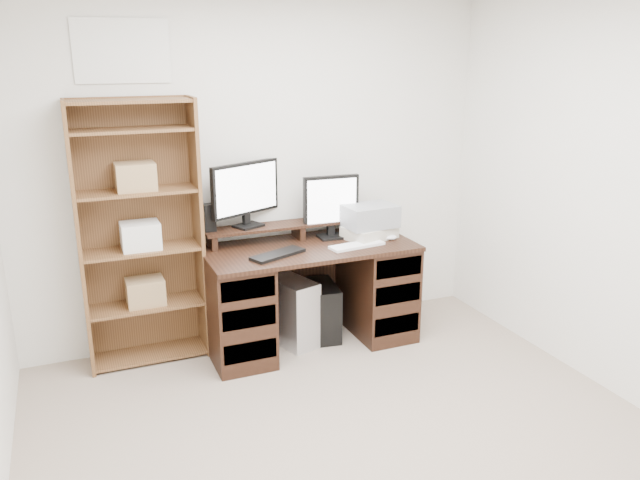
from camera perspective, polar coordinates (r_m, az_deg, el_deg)
room at (r=2.79m, az=6.78°, el=-0.45°), size 3.54×4.04×2.54m
desk at (r=4.57m, az=-1.03°, el=-4.83°), size 1.50×0.70×0.75m
riser_shelf at (r=4.61m, az=-2.00°, el=1.31°), size 1.40×0.22×0.12m
monitor_wide at (r=4.46m, az=-6.82°, el=4.46°), size 0.55×0.27×0.46m
monitor_small at (r=4.59m, az=1.02°, el=3.30°), size 0.42×0.17×0.46m
speaker at (r=4.42m, az=-10.06°, el=2.04°), size 0.08×0.08×0.19m
keyboard_black at (r=4.23m, az=-3.88°, el=-1.33°), size 0.42×0.28×0.02m
keyboard_white at (r=4.43m, az=3.40°, el=-0.49°), size 0.42×0.17×0.02m
mouse at (r=4.61m, az=6.52°, el=0.23°), size 0.11×0.09×0.04m
printer at (r=4.63m, az=4.54°, el=0.72°), size 0.42×0.36×0.09m
basket at (r=4.60m, az=4.57°, el=2.22°), size 0.39×0.30×0.16m
tower_silver at (r=4.64m, az=-2.91°, el=-6.38°), size 0.36×0.54×0.50m
tower_black at (r=4.74m, az=0.33°, el=-6.41°), size 0.23×0.43×0.41m
bookshelf at (r=4.34m, az=-16.15°, el=0.70°), size 0.80×0.30×1.80m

